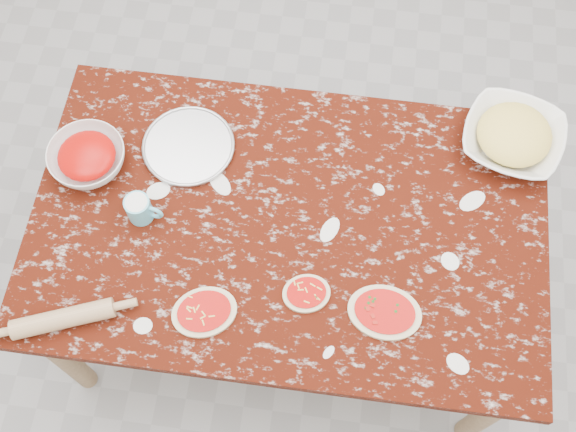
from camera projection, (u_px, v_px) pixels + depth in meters
The scene contains 10 objects.
ground at pixel (288, 300), 2.88m from camera, with size 4.00×4.00×0.00m, color gray.
worktable at pixel (288, 234), 2.28m from camera, with size 1.60×1.00×0.75m.
pizza_tray at pixel (189, 147), 2.31m from camera, with size 0.29×0.29×0.01m, color #B2B2B7.
sauce_bowl at pixel (88, 158), 2.26m from camera, with size 0.25×0.25×0.08m, color white.
cheese_bowl at pixel (512, 138), 2.29m from camera, with size 0.32×0.32×0.08m, color white.
flour_mug at pixel (140, 209), 2.17m from camera, with size 0.12×0.08×0.09m.
pizza_left at pixel (204, 312), 2.07m from camera, with size 0.24×0.21×0.02m.
pizza_mid at pixel (306, 293), 2.10m from camera, with size 0.17×0.15×0.02m.
pizza_right at pixel (385, 312), 2.07m from camera, with size 0.23×0.18×0.02m.
rolling_pin at pixel (63, 319), 2.04m from camera, with size 0.06×0.06×0.29m, color tan.
Camera 1 is at (0.12, -0.91, 2.75)m, focal length 44.46 mm.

